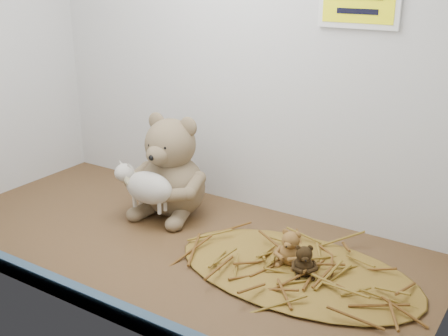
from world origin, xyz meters
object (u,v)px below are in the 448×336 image
Objects in this scene: main_teddy at (172,165)px; toy_lamb at (149,188)px; mini_teddy_tan at (291,246)px; mini_teddy_brown at (304,259)px.

main_teddy is 9.94cm from toy_lamb.
main_teddy is 40.50cm from mini_teddy_tan.
toy_lamb reaches higher than mini_teddy_tan.
mini_teddy_brown is (4.37, -2.75, -0.53)cm from mini_teddy_tan.
main_teddy reaches higher than mini_teddy_tan.
mini_teddy_tan reaches higher than mini_teddy_brown.
toy_lamb is (0.00, -9.44, -3.11)cm from main_teddy.
main_teddy is at bearing 161.67° from mini_teddy_tan.
main_teddy reaches higher than toy_lamb.
main_teddy is 3.33× the size of mini_teddy_tan.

